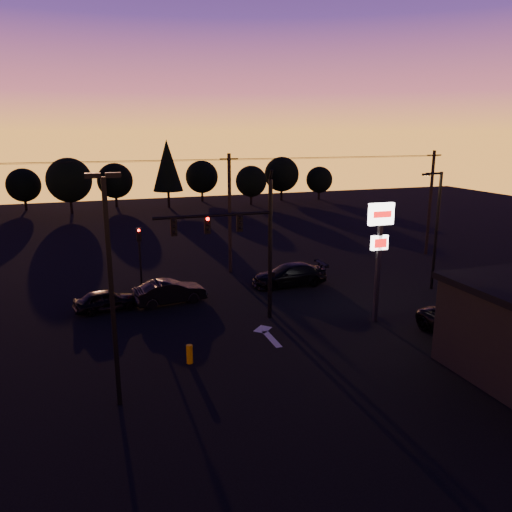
# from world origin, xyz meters

# --- Properties ---
(ground) EXTENTS (120.00, 120.00, 0.00)m
(ground) POSITION_xyz_m (0.00, 0.00, 0.00)
(ground) COLOR black
(ground) RESTS_ON ground
(lane_arrow) EXTENTS (1.20, 3.10, 0.01)m
(lane_arrow) POSITION_xyz_m (0.50, 1.67, 0.01)
(lane_arrow) COLOR beige
(lane_arrow) RESTS_ON ground
(traffic_signal_mast) EXTENTS (6.79, 0.52, 8.58)m
(traffic_signal_mast) POSITION_xyz_m (-0.10, 3.99, 4.94)
(traffic_signal_mast) COLOR black
(traffic_signal_mast) RESTS_ON ground
(secondary_signal) EXTENTS (0.30, 0.31, 4.35)m
(secondary_signal) POSITION_xyz_m (-5.00, 11.49, 2.86)
(secondary_signal) COLOR black
(secondary_signal) RESTS_ON ground
(parking_lot_light) EXTENTS (1.25, 0.30, 9.14)m
(parking_lot_light) POSITION_xyz_m (-7.50, -3.00, 5.27)
(parking_lot_light) COLOR black
(parking_lot_light) RESTS_ON ground
(pylon_sign) EXTENTS (1.50, 0.28, 6.80)m
(pylon_sign) POSITION_xyz_m (7.00, 1.50, 4.91)
(pylon_sign) COLOR black
(pylon_sign) RESTS_ON ground
(streetlight) EXTENTS (1.55, 0.35, 8.00)m
(streetlight) POSITION_xyz_m (13.91, 5.50, 4.42)
(streetlight) COLOR black
(streetlight) RESTS_ON ground
(utility_pole_1) EXTENTS (1.40, 0.26, 9.00)m
(utility_pole_1) POSITION_xyz_m (2.00, 14.00, 4.59)
(utility_pole_1) COLOR black
(utility_pole_1) RESTS_ON ground
(utility_pole_2) EXTENTS (1.40, 0.26, 9.00)m
(utility_pole_2) POSITION_xyz_m (20.00, 14.00, 4.59)
(utility_pole_2) COLOR black
(utility_pole_2) RESTS_ON ground
(power_wires) EXTENTS (36.00, 1.22, 0.07)m
(power_wires) POSITION_xyz_m (2.00, 14.00, 8.57)
(power_wires) COLOR black
(power_wires) RESTS_ON ground
(bollard) EXTENTS (0.30, 0.30, 0.90)m
(bollard) POSITION_xyz_m (-4.12, -0.35, 0.45)
(bollard) COLOR #C48500
(bollard) RESTS_ON ground
(tree_1) EXTENTS (4.54, 4.54, 5.71)m
(tree_1) POSITION_xyz_m (-16.00, 53.00, 3.43)
(tree_1) COLOR black
(tree_1) RESTS_ON ground
(tree_2) EXTENTS (5.77, 5.78, 7.26)m
(tree_2) POSITION_xyz_m (-10.00, 48.00, 4.37)
(tree_2) COLOR black
(tree_2) RESTS_ON ground
(tree_3) EXTENTS (4.95, 4.95, 6.22)m
(tree_3) POSITION_xyz_m (-4.00, 52.00, 3.75)
(tree_3) COLOR black
(tree_3) RESTS_ON ground
(tree_4) EXTENTS (4.18, 4.18, 9.50)m
(tree_4) POSITION_xyz_m (3.00, 49.00, 5.93)
(tree_4) COLOR black
(tree_4) RESTS_ON ground
(tree_5) EXTENTS (4.95, 4.95, 6.22)m
(tree_5) POSITION_xyz_m (9.00, 54.00, 3.75)
(tree_5) COLOR black
(tree_5) RESTS_ON ground
(tree_6) EXTENTS (4.54, 4.54, 5.71)m
(tree_6) POSITION_xyz_m (15.00, 48.00, 3.43)
(tree_6) COLOR black
(tree_6) RESTS_ON ground
(tree_7) EXTENTS (5.36, 5.36, 6.74)m
(tree_7) POSITION_xyz_m (21.00, 51.00, 4.06)
(tree_7) COLOR black
(tree_7) RESTS_ON ground
(tree_8) EXTENTS (4.12, 4.12, 5.19)m
(tree_8) POSITION_xyz_m (27.00, 50.00, 3.12)
(tree_8) COLOR black
(tree_8) RESTS_ON ground
(car_left) EXTENTS (4.04, 2.18, 1.30)m
(car_left) POSITION_xyz_m (-7.44, 8.30, 0.65)
(car_left) COLOR black
(car_left) RESTS_ON ground
(car_mid) EXTENTS (4.68, 2.18, 1.49)m
(car_mid) POSITION_xyz_m (-3.58, 8.38, 0.74)
(car_mid) COLOR black
(car_mid) RESTS_ON ground
(car_right) EXTENTS (5.33, 2.25, 1.53)m
(car_right) POSITION_xyz_m (5.00, 9.42, 0.77)
(car_right) COLOR black
(car_right) RESTS_ON ground
(suv_parked) EXTENTS (2.90, 5.55, 1.49)m
(suv_parked) POSITION_xyz_m (9.99, -2.39, 0.75)
(suv_parked) COLOR black
(suv_parked) RESTS_ON ground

